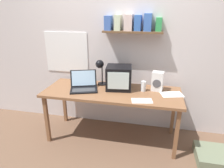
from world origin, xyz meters
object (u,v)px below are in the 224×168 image
(loose_paper_near_laptop, at_px, (172,94))
(floor_cushion, at_px, (213,156))
(space_heater, at_px, (158,81))
(crt_monitor, at_px, (119,78))
(corner_desk, at_px, (112,95))
(desk_lamp, at_px, (100,67))
(juice_glass, at_px, (143,87))
(laptop, at_px, (84,85))
(printed_handout, at_px, (142,101))

(loose_paper_near_laptop, bearing_deg, floor_cushion, -25.62)
(loose_paper_near_laptop, height_order, floor_cushion, loose_paper_near_laptop)
(space_heater, relative_size, floor_cushion, 0.62)
(crt_monitor, height_order, floor_cushion, crt_monitor)
(corner_desk, relative_size, desk_lamp, 4.83)
(crt_monitor, distance_m, juice_glass, 0.35)
(floor_cushion, bearing_deg, space_heater, 153.54)
(loose_paper_near_laptop, bearing_deg, crt_monitor, 174.75)
(desk_lamp, xyz_separation_m, floor_cushion, (1.53, -0.38, -0.94))
(desk_lamp, xyz_separation_m, space_heater, (0.79, -0.02, -0.14))
(laptop, height_order, desk_lamp, desk_lamp)
(corner_desk, xyz_separation_m, juice_glass, (0.41, 0.09, 0.12))
(laptop, bearing_deg, floor_cushion, -25.99)
(desk_lamp, height_order, loose_paper_near_laptop, desk_lamp)
(desk_lamp, bearing_deg, crt_monitor, 0.76)
(crt_monitor, relative_size, space_heater, 1.42)
(juice_glass, height_order, space_heater, space_heater)
(floor_cushion, bearing_deg, juice_glass, 161.53)
(corner_desk, distance_m, printed_handout, 0.48)
(corner_desk, bearing_deg, laptop, -178.97)
(desk_lamp, bearing_deg, juice_glass, 4.96)
(desk_lamp, distance_m, juice_glass, 0.65)
(corner_desk, bearing_deg, printed_handout, -28.61)
(laptop, bearing_deg, loose_paper_near_laptop, -16.47)
(loose_paper_near_laptop, bearing_deg, corner_desk, -176.68)
(floor_cushion, bearing_deg, desk_lamp, 165.94)
(juice_glass, bearing_deg, printed_handout, -88.78)
(space_heater, xyz_separation_m, floor_cushion, (0.74, -0.37, -0.80))
(juice_glass, relative_size, floor_cushion, 0.33)
(crt_monitor, height_order, juice_glass, crt_monitor)
(juice_glass, bearing_deg, desk_lamp, 172.84)
(desk_lamp, distance_m, floor_cushion, 1.84)
(desk_lamp, distance_m, space_heater, 0.81)
(corner_desk, xyz_separation_m, printed_handout, (0.42, -0.23, 0.06))
(laptop, distance_m, printed_handout, 0.84)
(laptop, xyz_separation_m, desk_lamp, (0.19, 0.17, 0.21))
(juice_glass, relative_size, loose_paper_near_laptop, 0.44)
(desk_lamp, height_order, floor_cushion, desk_lamp)
(corner_desk, relative_size, crt_monitor, 4.95)
(space_heater, xyz_separation_m, loose_paper_near_laptop, (0.19, -0.10, -0.13))
(laptop, xyz_separation_m, space_heater, (0.99, 0.16, 0.07))
(juice_glass, xyz_separation_m, printed_handout, (0.01, -0.32, -0.06))
(printed_handout, relative_size, floor_cushion, 0.65)
(juice_glass, xyz_separation_m, loose_paper_near_laptop, (0.37, -0.04, -0.06))
(crt_monitor, distance_m, space_heater, 0.52)
(desk_lamp, xyz_separation_m, juice_glass, (0.61, -0.08, -0.21))
(crt_monitor, relative_size, printed_handout, 1.36)
(printed_handout, bearing_deg, floor_cushion, 0.58)
(laptop, xyz_separation_m, loose_paper_near_laptop, (1.18, 0.05, -0.06))
(desk_lamp, bearing_deg, floor_cushion, -1.94)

